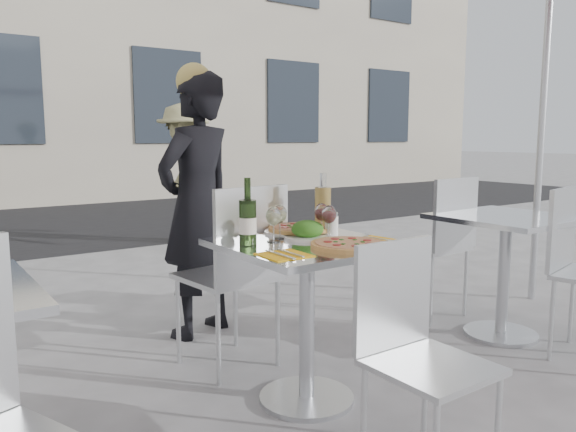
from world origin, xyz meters
TOP-DOWN VIEW (x-y plane):
  - ground at (0.00, 0.00)m, footprint 80.00×80.00m
  - street_asphalt at (0.00, 6.50)m, footprint 24.00×5.00m
  - main_table at (0.00, 0.00)m, footprint 0.72×0.72m
  - side_table_right at (1.50, 0.00)m, footprint 0.72×0.72m
  - chair_far at (-0.08, 0.48)m, footprint 0.49×0.50m
  - chair_near at (-0.00, -0.64)m, footprint 0.38×0.39m
  - side_chair_rfar at (1.45, 0.45)m, footprint 0.46×0.47m
  - woman_diner at (0.00, 1.11)m, footprint 0.68×0.56m
  - pedestrian_b at (1.23, 3.96)m, footprint 0.83×1.15m
  - pizza_near at (0.08, -0.19)m, footprint 0.33×0.33m
  - pizza_far at (0.11, 0.21)m, footprint 0.34×0.34m
  - salad_plate at (0.05, 0.07)m, footprint 0.22×0.22m
  - wine_bottle at (-0.27, 0.07)m, footprint 0.07×0.07m
  - carafe at (0.24, 0.19)m, footprint 0.08×0.08m
  - sugar_shaker at (0.21, 0.08)m, footprint 0.06×0.06m
  - wineglass_white_a at (-0.12, 0.09)m, footprint 0.07×0.07m
  - wineglass_white_b at (-0.05, 0.14)m, footprint 0.07×0.07m
  - wineglass_red_a at (0.12, -0.00)m, footprint 0.07×0.07m
  - wineglass_red_b at (0.15, 0.08)m, footprint 0.07×0.07m
  - napkin_left at (-0.25, -0.18)m, footprint 0.18×0.20m
  - napkin_right at (0.27, -0.15)m, footprint 0.21×0.21m

SIDE VIEW (x-z plane):
  - ground at x=0.00m, z-range 0.00..0.00m
  - street_asphalt at x=0.00m, z-range 0.00..0.00m
  - chair_near at x=0.00m, z-range 0.08..0.92m
  - main_table at x=0.00m, z-range 0.16..0.91m
  - side_table_right at x=1.50m, z-range 0.16..0.91m
  - side_chair_rfar at x=1.45m, z-range 0.09..1.04m
  - chair_far at x=-0.08m, z-range 0.09..1.07m
  - napkin_left at x=-0.25m, z-range 0.75..0.76m
  - napkin_right at x=0.27m, z-range 0.75..0.76m
  - pizza_near at x=0.08m, z-range 0.75..0.77m
  - pizza_far at x=0.11m, z-range 0.75..0.78m
  - salad_plate at x=0.05m, z-range 0.74..0.83m
  - pedestrian_b at x=1.23m, z-range 0.00..1.60m
  - woman_diner at x=0.00m, z-range 0.00..1.60m
  - sugar_shaker at x=0.21m, z-range 0.75..0.86m
  - wineglass_white_a at x=-0.12m, z-range 0.78..0.94m
  - wineglass_white_b at x=-0.05m, z-range 0.78..0.94m
  - wineglass_red_a at x=0.12m, z-range 0.78..0.94m
  - wineglass_red_b at x=0.15m, z-range 0.78..0.94m
  - wine_bottle at x=-0.27m, z-range 0.72..1.01m
  - carafe at x=0.24m, z-range 0.72..1.01m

